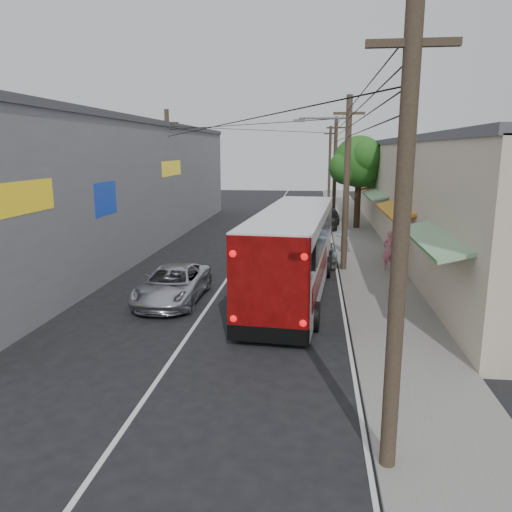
# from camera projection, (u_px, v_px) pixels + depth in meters

# --- Properties ---
(ground) EXTENTS (120.00, 120.00, 0.00)m
(ground) POSITION_uv_depth(u_px,v_px,m) (145.00, 399.00, 11.51)
(ground) COLOR black
(ground) RESTS_ON ground
(sidewalk) EXTENTS (3.00, 80.00, 0.12)m
(sidewalk) POSITION_uv_depth(u_px,v_px,m) (359.00, 243.00, 30.17)
(sidewalk) COLOR slate
(sidewalk) RESTS_ON ground
(building_right) EXTENTS (7.09, 40.00, 6.25)m
(building_right) POSITION_uv_depth(u_px,v_px,m) (432.00, 190.00, 30.95)
(building_right) COLOR beige
(building_right) RESTS_ON ground
(building_left) EXTENTS (7.20, 36.00, 7.25)m
(building_left) POSITION_uv_depth(u_px,v_px,m) (104.00, 184.00, 29.20)
(building_left) COLOR gray
(building_left) RESTS_ON ground
(utility_poles) EXTENTS (11.80, 45.28, 8.00)m
(utility_poles) POSITION_uv_depth(u_px,v_px,m) (305.00, 175.00, 30.02)
(utility_poles) COLOR #473828
(utility_poles) RESTS_ON ground
(street_tree) EXTENTS (4.40, 4.00, 6.60)m
(street_tree) POSITION_uv_depth(u_px,v_px,m) (360.00, 163.00, 35.00)
(street_tree) COLOR #3F2B19
(street_tree) RESTS_ON ground
(coach_bus) EXTENTS (3.40, 11.77, 3.35)m
(coach_bus) POSITION_uv_depth(u_px,v_px,m) (294.00, 251.00, 19.64)
(coach_bus) COLOR silver
(coach_bus) RESTS_ON ground
(jeepney) EXTENTS (2.20, 4.76, 1.32)m
(jeepney) POSITION_uv_depth(u_px,v_px,m) (173.00, 284.00, 18.78)
(jeepney) COLOR silver
(jeepney) RESTS_ON ground
(parked_suv) EXTENTS (2.37, 5.09, 1.44)m
(parked_suv) POSITION_uv_depth(u_px,v_px,m) (314.00, 247.00, 25.67)
(parked_suv) COLOR #A7A8B0
(parked_suv) RESTS_ON ground
(parked_car_mid) EXTENTS (2.27, 4.72, 1.55)m
(parked_car_mid) POSITION_uv_depth(u_px,v_px,m) (326.00, 218.00, 36.07)
(parked_car_mid) COLOR #232428
(parked_car_mid) RESTS_ON ground
(parked_car_far) EXTENTS (1.82, 4.89, 1.60)m
(parked_car_far) POSITION_uv_depth(u_px,v_px,m) (315.00, 212.00, 39.44)
(parked_car_far) COLOR black
(parked_car_far) RESTS_ON ground
(pedestrian_near) EXTENTS (0.77, 0.64, 1.82)m
(pedestrian_near) POSITION_uv_depth(u_px,v_px,m) (389.00, 250.00, 23.31)
(pedestrian_near) COLOR pink
(pedestrian_near) RESTS_ON sidewalk
(pedestrian_far) EXTENTS (0.87, 0.72, 1.63)m
(pedestrian_far) POSITION_uv_depth(u_px,v_px,m) (343.00, 236.00, 27.48)
(pedestrian_far) COLOR #98B2DE
(pedestrian_far) RESTS_ON sidewalk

